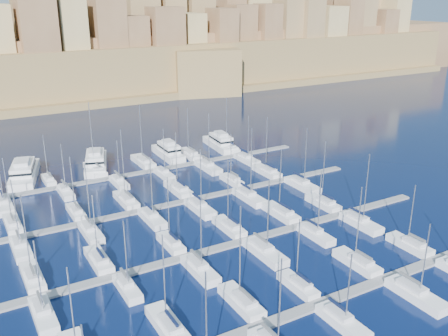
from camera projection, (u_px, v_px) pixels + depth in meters
ground at (214, 217)px, 100.92m from camera, size 600.00×600.00×0.00m
pontoon_near at (326, 302)px, 73.03m from camera, size 84.00×2.00×0.40m
pontoon_mid_near at (246, 241)px, 91.04m from camera, size 84.00×2.00×0.40m
pontoon_mid_far at (192, 200)px, 109.04m from camera, size 84.00×2.00×0.40m
pontoon_far at (154, 170)px, 127.04m from camera, size 84.00×2.00×0.40m
sailboat_1 at (168, 326)px, 66.92m from camera, size 2.90×9.66×14.38m
sailboat_2 at (242, 301)px, 72.14m from camera, size 2.78×9.25×15.87m
sailboat_3 at (298, 285)px, 76.20m from camera, size 2.37×7.90×11.92m
sailboat_4 at (357, 262)px, 82.67m from camera, size 2.74×9.15×14.26m
sailboat_5 at (410, 245)px, 88.38m from camera, size 2.63×8.78×12.23m
sailboat_9 at (342, 322)px, 67.78m from camera, size 2.62×8.73×11.69m
sailboat_10 at (416, 294)px, 73.84m from camera, size 2.97×9.88×12.83m
sailboat_12 at (32, 277)px, 78.34m from camera, size 2.75×9.15×14.43m
sailboat_13 at (99, 260)px, 83.31m from camera, size 2.74×9.13×12.59m
sailboat_14 at (171, 243)px, 88.96m from camera, size 2.44×8.12×13.47m
sailboat_15 at (229, 227)px, 95.11m from camera, size 2.71×9.02×14.33m
sailboat_16 at (281, 213)px, 101.22m from camera, size 2.95×9.82×14.28m
sailboat_17 at (323, 203)px, 105.93m from camera, size 2.68×8.94×14.55m
sailboat_18 at (43, 314)px, 69.28m from camera, size 2.68×8.94×12.73m
sailboat_19 at (127, 288)px, 75.58m from camera, size 2.32×7.72×12.25m
sailboat_20 at (200, 269)px, 80.56m from camera, size 2.79×9.31×13.31m
sailboat_21 at (265, 252)px, 86.00m from camera, size 3.06×10.19×14.40m
sailboat_22 at (315, 234)px, 92.33m from camera, size 2.52×8.39×13.64m
sailboat_23 at (360, 222)px, 96.92m from camera, size 2.86×9.52×15.23m
sailboat_24 at (13, 224)px, 96.32m from camera, size 2.67×8.90×14.32m
sailboat_25 at (76, 212)px, 101.64m from camera, size 2.42×8.06×12.73m
sailboat_26 at (126, 200)px, 107.40m from camera, size 2.89×9.64×16.66m
sailboat_27 at (178, 189)px, 113.36m from camera, size 2.99×9.96×14.24m
sailboat_28 at (232, 180)px, 118.88m from camera, size 2.36×7.86×12.37m
sailboat_29 at (267, 172)px, 124.50m from camera, size 2.82×9.41×14.87m
sailboat_30 at (21, 248)px, 87.33m from camera, size 2.77×9.25×14.03m
sailboat_31 at (91, 232)px, 93.16m from camera, size 2.76×9.20×14.77m
sailboat_32 at (152, 218)px, 98.90m from camera, size 2.77×9.22×13.91m
sailboat_33 at (200, 208)px, 103.63m from camera, size 2.93×9.78×13.94m
sailboat_34 at (249, 197)px, 109.19m from camera, size 2.99×9.95×16.73m
sailboat_35 at (302, 185)px, 115.88m from camera, size 3.10×10.32×14.88m
sailboat_37 at (49, 180)px, 118.95m from camera, size 2.25×7.50×12.08m
sailboat_38 at (95, 170)px, 125.76m from camera, size 3.25×10.84×18.33m
sailboat_39 at (143, 162)px, 131.77m from camera, size 3.23×10.75×16.08m
sailboat_40 at (189, 154)px, 137.76m from camera, size 3.02×10.05×13.99m
sailboat_41 at (228, 148)px, 143.36m from camera, size 2.94×9.81×15.51m
sailboat_42 at (4, 205)px, 105.05m from camera, size 3.00×9.98×14.73m
sailboat_43 at (65, 192)px, 111.84m from camera, size 2.46×8.21×12.42m
sailboat_44 at (119, 182)px, 117.66m from camera, size 2.47×8.25×11.38m
sailboat_45 at (164, 174)px, 123.07m from camera, size 2.48×8.26×12.60m
sailboat_46 at (208, 167)px, 127.88m from camera, size 3.02×10.06×15.14m
sailboat_47 at (247, 159)px, 133.79m from camera, size 2.80×9.33×13.03m
motor_yacht_a at (24, 172)px, 121.38m from camera, size 10.41×19.82×5.25m
motor_yacht_b at (96, 161)px, 129.00m from camera, size 10.26×18.24×5.25m
motor_yacht_c at (168, 151)px, 137.13m from camera, size 4.75×14.64×5.25m
motor_yacht_d at (220, 142)px, 145.28m from camera, size 5.96×15.72×5.25m
fortified_city at (47, 59)px, 223.00m from camera, size 460.00×108.95×59.52m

